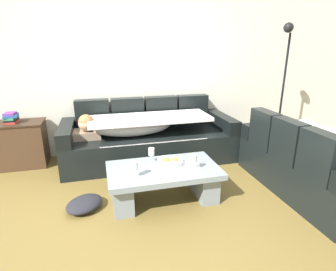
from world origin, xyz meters
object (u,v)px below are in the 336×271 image
at_px(fruit_bowl, 170,162).
at_px(wine_glass_near_left, 135,166).
at_px(couch_along_wall, 147,139).
at_px(side_cabinet, 19,144).
at_px(coffee_table, 163,179).
at_px(floor_lamp, 283,82).
at_px(wine_glass_near_right, 194,159).
at_px(open_magazine, 187,166).
at_px(crumpled_garment, 84,204).
at_px(couch_near_window, 311,164).
at_px(wine_glass_far_back, 151,152).
at_px(book_stack_on_cabinet, 11,118).

distance_m(fruit_bowl, wine_glass_near_left, 0.45).
height_order(couch_along_wall, side_cabinet, couch_along_wall).
relative_size(coffee_table, floor_lamp, 0.62).
distance_m(wine_glass_near_right, open_magazine, 0.15).
distance_m(coffee_table, crumpled_garment, 0.87).
xyz_separation_m(couch_along_wall, couch_near_window, (1.68, -1.39, 0.00)).
bearing_deg(couch_along_wall, crumpled_garment, -127.39).
height_order(fruit_bowl, side_cabinet, side_cabinet).
height_order(wine_glass_near_left, side_cabinet, side_cabinet).
relative_size(wine_glass_near_right, wine_glass_far_back, 1.00).
bearing_deg(floor_lamp, side_cabinet, 174.55).
relative_size(fruit_bowl, wine_glass_far_back, 1.69).
bearing_deg(fruit_bowl, couch_near_window, -9.47).
distance_m(coffee_table, floor_lamp, 2.52).
distance_m(wine_glass_near_left, wine_glass_far_back, 0.40).
relative_size(wine_glass_near_left, book_stack_on_cabinet, 0.71).
relative_size(couch_near_window, crumpled_garment, 4.27).
bearing_deg(wine_glass_near_right, book_stack_on_cabinet, 144.22).
height_order(wine_glass_far_back, floor_lamp, floor_lamp).
bearing_deg(side_cabinet, wine_glass_near_right, -36.25).
xyz_separation_m(coffee_table, wine_glass_far_back, (-0.09, 0.19, 0.26)).
distance_m(wine_glass_near_left, wine_glass_near_right, 0.63).
bearing_deg(wine_glass_far_back, side_cabinet, 144.22).
relative_size(wine_glass_far_back, side_cabinet, 0.23).
height_order(wine_glass_near_right, floor_lamp, floor_lamp).
distance_m(side_cabinet, book_stack_on_cabinet, 0.39).
xyz_separation_m(couch_along_wall, wine_glass_near_right, (0.28, -1.28, 0.17)).
height_order(fruit_bowl, wine_glass_near_right, wine_glass_near_right).
relative_size(couch_along_wall, floor_lamp, 1.26).
distance_m(book_stack_on_cabinet, crumpled_garment, 1.78).
height_order(couch_near_window, wine_glass_near_right, couch_near_window).
distance_m(wine_glass_far_back, floor_lamp, 2.45).
bearing_deg(open_magazine, fruit_bowl, 177.83).
bearing_deg(book_stack_on_cabinet, wine_glass_near_right, -35.78).
height_order(fruit_bowl, wine_glass_far_back, wine_glass_far_back).
relative_size(couch_near_window, coffee_table, 1.42).
bearing_deg(book_stack_on_cabinet, floor_lamp, -5.43).
bearing_deg(side_cabinet, wine_glass_far_back, -35.78).
height_order(couch_along_wall, wine_glass_near_left, couch_along_wall).
height_order(wine_glass_far_back, book_stack_on_cabinet, book_stack_on_cabinet).
relative_size(fruit_bowl, wine_glass_near_right, 1.69).
xyz_separation_m(couch_near_window, side_cabinet, (-3.45, 1.62, -0.01)).
distance_m(couch_near_window, fruit_bowl, 1.64).
xyz_separation_m(coffee_table, crumpled_garment, (-0.85, 0.01, -0.18)).
bearing_deg(side_cabinet, fruit_bowl, -36.33).
bearing_deg(floor_lamp, crumpled_garment, -161.47).
height_order(wine_glass_near_left, wine_glass_far_back, same).
distance_m(couch_near_window, floor_lamp, 1.53).
relative_size(couch_along_wall, side_cabinet, 3.42).
distance_m(couch_near_window, wine_glass_far_back, 1.85).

